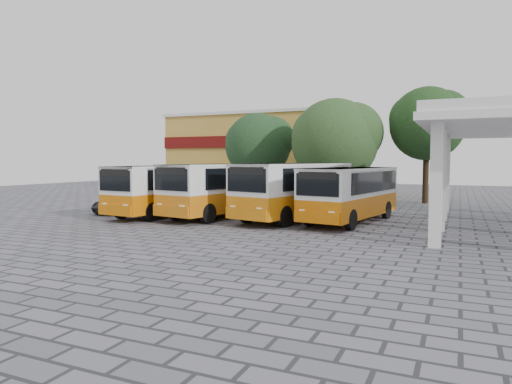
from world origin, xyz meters
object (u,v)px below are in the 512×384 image
at_px(bus_far_left, 168,187).
at_px(bus_centre_left, 224,186).
at_px(bus_centre_right, 295,187).
at_px(parked_car, 121,203).
at_px(bus_far_right, 351,191).

bearing_deg(bus_far_left, bus_centre_left, 17.29).
height_order(bus_centre_left, bus_centre_right, bus_centre_right).
height_order(bus_centre_right, parked_car, bus_centre_right).
bearing_deg(bus_centre_left, bus_far_right, 15.66).
xyz_separation_m(bus_centre_right, parked_car, (-11.16, -1.21, -1.23)).
distance_m(bus_centre_right, parked_car, 11.29).
bearing_deg(bus_far_right, bus_centre_right, -166.24).
bearing_deg(bus_centre_right, bus_far_right, 17.04).
xyz_separation_m(bus_centre_right, bus_far_right, (3.07, 0.20, -0.13)).
distance_m(bus_far_left, parked_car, 3.68).
distance_m(bus_far_right, parked_car, 14.34).
bearing_deg(bus_far_left, parked_car, -172.72).
height_order(bus_far_left, parked_car, bus_far_left).
bearing_deg(bus_centre_left, parked_car, -163.23).
distance_m(bus_centre_left, bus_centre_right, 4.25).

